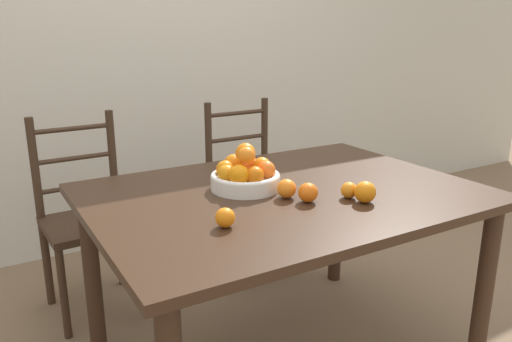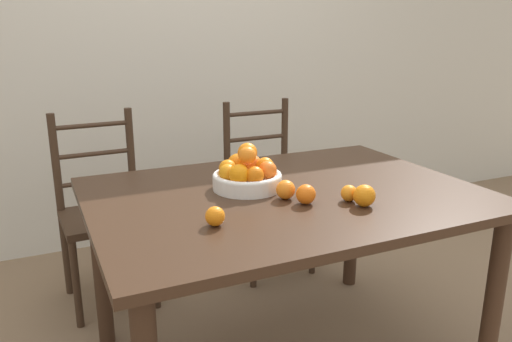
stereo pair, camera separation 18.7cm
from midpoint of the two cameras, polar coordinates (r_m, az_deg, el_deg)
name	(u,v)px [view 1 (the left image)]	position (r m, az deg, el deg)	size (l,w,h in m)	color
wall_back	(144,42)	(3.34, -14.33, 14.06)	(8.00, 0.06, 2.60)	beige
dining_table	(284,214)	(1.98, 0.50, -4.94)	(1.49, 1.09, 0.77)	#382316
fruit_bowl	(245,174)	(1.95, -4.01, -0.40)	(0.27, 0.27, 0.18)	white
orange_loose_0	(349,190)	(1.87, 7.79, -2.23)	(0.06, 0.06, 0.06)	orange
orange_loose_1	(365,192)	(1.83, 9.54, -2.43)	(0.08, 0.08, 0.08)	orange
orange_loose_2	(225,218)	(1.60, -6.91, -5.38)	(0.06, 0.06, 0.06)	orange
orange_loose_3	(308,193)	(1.81, 3.00, -2.53)	(0.07, 0.07, 0.07)	orange
orange_loose_4	(287,189)	(1.85, 0.65, -2.07)	(0.07, 0.07, 0.07)	orange
chair_left	(88,221)	(2.65, -20.63, -5.42)	(0.44, 0.42, 0.98)	#382619
chair_right	(249,191)	(2.93, -2.60, -2.37)	(0.43, 0.41, 0.98)	#382619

